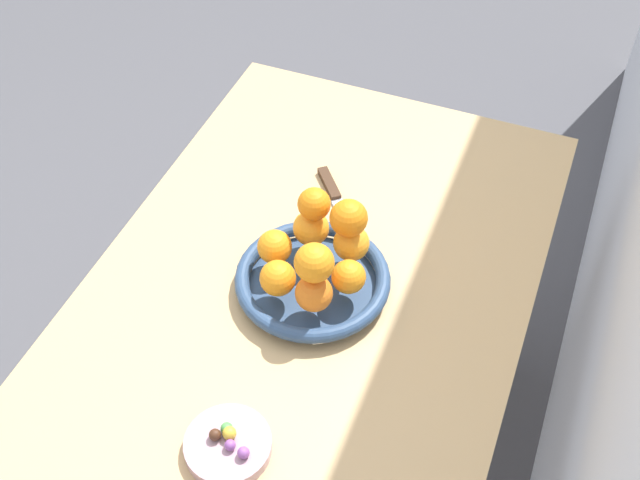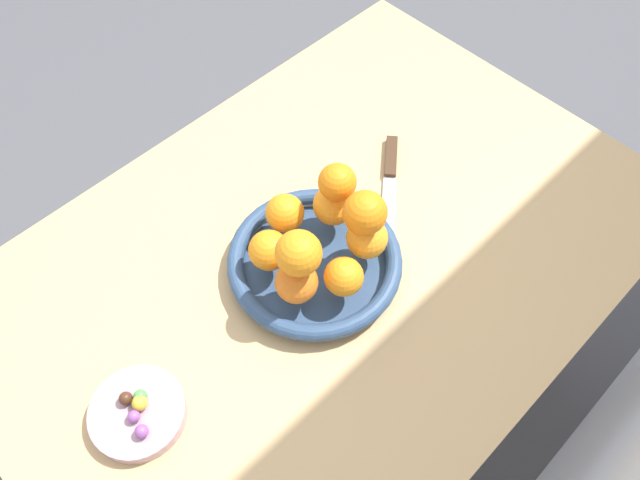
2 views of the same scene
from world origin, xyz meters
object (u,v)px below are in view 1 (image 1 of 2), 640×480
(orange_4, at_px, (278,278))
(orange_7, at_px, (314,263))
(fruit_bowl, at_px, (313,280))
(orange_6, at_px, (349,218))
(orange_1, at_px, (351,243))
(candy_ball_0, at_px, (229,433))
(candy_ball_4, at_px, (243,453))
(orange_0, at_px, (349,277))
(candy_ball_2, at_px, (230,445))
(candy_ball_3, at_px, (215,435))
(knife, at_px, (339,205))
(dining_table, at_px, (316,303))
(candy_dish, at_px, (228,446))
(orange_8, at_px, (314,204))
(candy_ball_1, at_px, (226,428))
(orange_3, at_px, (275,247))
(orange_2, at_px, (311,228))
(orange_5, at_px, (314,293))

(orange_4, xyz_separation_m, orange_7, (-0.00, 0.07, 0.07))
(fruit_bowl, height_order, orange_6, orange_6)
(orange_1, distance_m, orange_4, 0.15)
(candy_ball_0, relative_size, candy_ball_4, 1.16)
(orange_0, height_order, candy_ball_2, orange_0)
(candy_ball_2, relative_size, candy_ball_3, 0.92)
(knife, bearing_deg, candy_ball_3, 0.84)
(dining_table, distance_m, orange_6, 0.23)
(candy_dish, xyz_separation_m, candy_ball_2, (0.01, 0.01, 0.02))
(fruit_bowl, height_order, orange_0, orange_0)
(fruit_bowl, height_order, orange_1, orange_1)
(orange_8, bearing_deg, candy_ball_1, 2.33)
(orange_7, xyz_separation_m, orange_8, (-0.13, -0.05, -0.00))
(orange_6, relative_size, candy_ball_0, 3.07)
(orange_8, distance_m, candy_ball_1, 0.41)
(candy_dish, xyz_separation_m, orange_3, (-0.34, -0.07, 0.06))
(orange_3, height_order, candy_ball_2, orange_3)
(orange_2, distance_m, candy_ball_1, 0.40)
(dining_table, distance_m, orange_0, 0.18)
(dining_table, relative_size, orange_5, 17.38)
(orange_2, height_order, candy_ball_4, orange_2)
(orange_5, relative_size, candy_ball_0, 2.97)
(orange_0, bearing_deg, fruit_bowl, -96.18)
(orange_8, xyz_separation_m, candy_ball_1, (0.39, 0.02, -0.10))
(orange_1, relative_size, candy_ball_4, 3.47)
(orange_5, xyz_separation_m, knife, (-0.27, -0.06, -0.07))
(orange_4, height_order, candy_ball_4, orange_4)
(orange_3, xyz_separation_m, candy_ball_0, (0.34, 0.07, -0.04))
(candy_dish, relative_size, orange_8, 2.28)
(candy_dish, distance_m, candy_ball_2, 0.02)
(orange_5, xyz_separation_m, candy_ball_3, (0.27, -0.05, -0.04))
(candy_ball_1, bearing_deg, orange_3, -168.93)
(dining_table, relative_size, orange_1, 17.21)
(orange_5, distance_m, knife, 0.28)
(orange_3, bearing_deg, candy_ball_0, 12.26)
(orange_6, relative_size, candy_ball_3, 3.51)
(dining_table, xyz_separation_m, orange_4, (0.09, -0.03, 0.16))
(orange_7, distance_m, candy_ball_4, 0.31)
(orange_4, xyz_separation_m, orange_6, (-0.11, 0.08, 0.07))
(dining_table, bearing_deg, candy_ball_0, 1.21)
(orange_7, height_order, candy_ball_4, orange_7)
(orange_7, height_order, knife, orange_7)
(candy_ball_0, distance_m, candy_ball_4, 0.04)
(candy_ball_2, bearing_deg, orange_1, 174.50)
(orange_3, xyz_separation_m, candy_ball_1, (0.33, 0.06, -0.04))
(fruit_bowl, bearing_deg, orange_7, 24.97)
(orange_4, height_order, candy_ball_3, orange_4)
(orange_3, height_order, orange_8, orange_8)
(candy_ball_0, bearing_deg, candy_ball_1, -126.09)
(candy_ball_2, bearing_deg, orange_2, -174.60)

